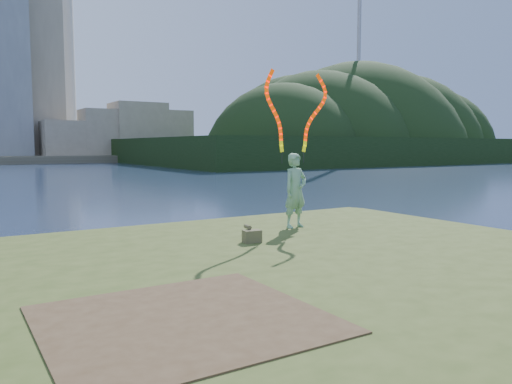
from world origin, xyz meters
TOP-DOWN VIEW (x-y plane):
  - ground at (0.00, 0.00)m, footprint 320.00×320.00m
  - grassy_knoll at (0.00, -2.30)m, footprint 20.00×18.00m
  - dirt_patch at (-2.20, -3.20)m, footprint 3.20×3.00m
  - wooded_hill at (59.57, 59.96)m, footprint 78.00×50.00m
  - woman_with_ribbons at (2.95, 1.59)m, footprint 2.14×0.54m
  - canvas_bag at (0.98, 0.46)m, footprint 0.41×0.46m

SIDE VIEW (x-z plane):
  - ground at x=0.00m, z-range 0.00..0.00m
  - wooded_hill at x=59.57m, z-range -31.34..31.66m
  - grassy_knoll at x=0.00m, z-range -0.06..0.74m
  - dirt_patch at x=-2.20m, z-range 0.80..0.82m
  - canvas_bag at x=0.98m, z-range 0.77..1.13m
  - woman_with_ribbons at x=2.95m, z-range 0.07..4.31m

